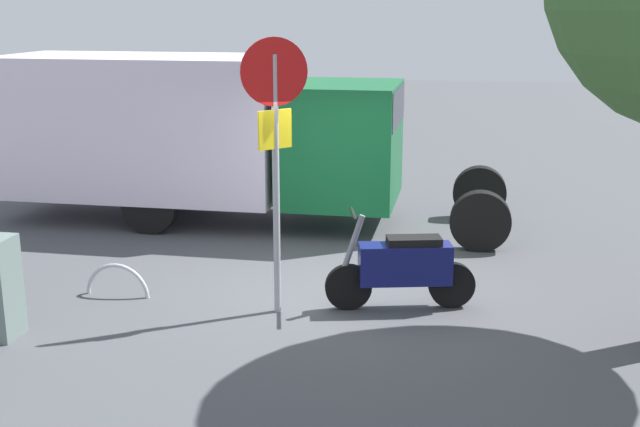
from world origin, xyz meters
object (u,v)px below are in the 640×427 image
motorcycle (404,267)px  stop_sign (275,134)px  box_truck_near (202,129)px  bike_rack_hoop (118,296)px

motorcycle → stop_sign: stop_sign is taller
box_truck_near → stop_sign: (-1.98, 4.04, 0.59)m
box_truck_near → bike_rack_hoop: box_truck_near is taller
motorcycle → bike_rack_hoop: bearing=-10.1°
motorcycle → stop_sign: (1.48, 0.31, 1.62)m
box_truck_near → bike_rack_hoop: (0.12, 3.76, -1.55)m
box_truck_near → motorcycle: 5.19m
motorcycle → stop_sign: 2.22m
box_truck_near → motorcycle: bearing=-43.8°
box_truck_near → stop_sign: size_ratio=2.64×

